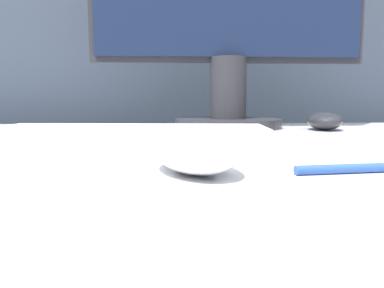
# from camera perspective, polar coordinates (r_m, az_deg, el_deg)

# --- Properties ---
(partition_panel) EXTENTS (5.00, 0.03, 1.19)m
(partition_panel) POSITION_cam_1_polar(r_m,az_deg,el_deg) (1.13, -2.10, -3.71)
(partition_panel) COLOR #333D4C
(partition_panel) RESTS_ON ground_plane
(computer_mouse_near) EXTENTS (0.09, 0.12, 0.04)m
(computer_mouse_near) POSITION_cam_1_polar(r_m,az_deg,el_deg) (0.31, 0.37, -1.04)
(computer_mouse_near) COLOR white
(computer_mouse_near) RESTS_ON desk
(keyboard) EXTENTS (0.41, 0.18, 0.02)m
(keyboard) POSITION_cam_1_polar(r_m,az_deg,el_deg) (0.54, -9.27, 1.36)
(keyboard) COLOR white
(keyboard) RESTS_ON desk
(computer_mouse_far) EXTENTS (0.09, 0.12, 0.04)m
(computer_mouse_far) POSITION_cam_1_polar(r_m,az_deg,el_deg) (0.81, 19.54, 3.33)
(computer_mouse_far) COLOR #232328
(computer_mouse_far) RESTS_ON desk
(pen) EXTENTS (0.15, 0.02, 0.01)m
(pen) POSITION_cam_1_polar(r_m,az_deg,el_deg) (0.35, 26.32, -3.27)
(pen) COLOR #284C9E
(pen) RESTS_ON desk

